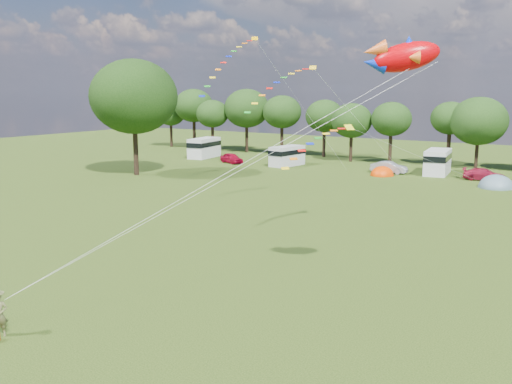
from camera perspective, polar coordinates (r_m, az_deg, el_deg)
The scene contains 15 objects.
ground_plane at distance 28.02m, azimuth -9.24°, elevation -10.54°, with size 180.00×180.00×0.00m, color black.
tree_line at distance 75.24m, azimuth 24.00°, elevation 6.70°, with size 102.98×10.98×10.27m.
big_tree at distance 67.22m, azimuth -12.13°, elevation 9.31°, with size 10.00×10.00×13.28m.
car_a at distance 77.19m, azimuth -2.46°, elevation 3.41°, with size 1.60×4.07×1.36m, color #A40725.
car_b at distance 69.57m, azimuth 13.15°, elevation 2.42°, with size 1.49×3.98×1.40m, color gray.
car_c at distance 67.29m, azimuth 21.86°, elevation 1.64°, with size 1.82×4.33×1.30m, color #A21832.
campervan_a at distance 83.54m, azimuth -5.20°, elevation 4.49°, with size 3.32×6.11×2.85m.
campervan_b at distance 74.47m, azimuth 3.12°, elevation 3.69°, with size 2.77×5.43×2.56m.
campervan_c at distance 70.31m, azimuth 17.71°, elevation 2.97°, with size 3.32×6.16×2.87m.
tent_orange at distance 67.67m, azimuth 12.49°, elevation 1.64°, with size 2.71×2.97×2.12m.
tent_greyblue at distance 62.81m, azimuth 22.87°, elevation 0.42°, with size 3.57×3.91×2.65m.
fish_kite at distance 25.57m, azimuth 14.25°, elevation 12.97°, with size 3.41×2.47×1.83m.
streamer_kite_a at distance 56.18m, azimuth -2.35°, elevation 13.32°, with size 3.38×5.54×5.77m.
streamer_kite_b at distance 46.53m, azimuth 2.99°, elevation 11.00°, with size 4.26×4.55×3.78m.
streamer_kite_c at distance 38.80m, azimuth 6.79°, elevation 5.26°, with size 3.13×4.99×2.80m.
Camera 1 is at (17.97, -19.09, 9.90)m, focal length 40.00 mm.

